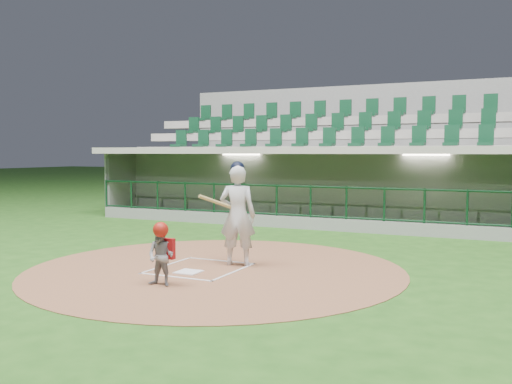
# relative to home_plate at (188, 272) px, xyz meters

# --- Properties ---
(ground) EXTENTS (120.00, 120.00, 0.00)m
(ground) POSITION_rel_home_plate_xyz_m (0.00, 0.70, -0.02)
(ground) COLOR #204E16
(ground) RESTS_ON ground
(dirt_circle) EXTENTS (7.20, 7.20, 0.01)m
(dirt_circle) POSITION_rel_home_plate_xyz_m (0.30, 0.50, -0.02)
(dirt_circle) COLOR brown
(dirt_circle) RESTS_ON ground
(home_plate) EXTENTS (0.43, 0.43, 0.02)m
(home_plate) POSITION_rel_home_plate_xyz_m (0.00, 0.00, 0.00)
(home_plate) COLOR white
(home_plate) RESTS_ON dirt_circle
(batter_box_chalk) EXTENTS (1.55, 1.80, 0.01)m
(batter_box_chalk) POSITION_rel_home_plate_xyz_m (0.00, 0.40, -0.00)
(batter_box_chalk) COLOR silver
(batter_box_chalk) RESTS_ON ground
(dugout_structure) EXTENTS (16.40, 3.70, 3.00)m
(dugout_structure) POSITION_rel_home_plate_xyz_m (0.13, 8.52, 0.94)
(dugout_structure) COLOR slate
(dugout_structure) RESTS_ON ground
(seating_deck) EXTENTS (17.00, 6.72, 5.15)m
(seating_deck) POSITION_rel_home_plate_xyz_m (0.00, 11.61, 1.40)
(seating_deck) COLOR gray
(seating_deck) RESTS_ON ground
(batter) EXTENTS (0.95, 0.96, 2.06)m
(batter) POSITION_rel_home_plate_xyz_m (0.51, 1.01, 1.01)
(batter) COLOR silver
(batter) RESTS_ON dirt_circle
(catcher) EXTENTS (0.50, 0.40, 1.08)m
(catcher) POSITION_rel_home_plate_xyz_m (0.15, -1.08, 0.53)
(catcher) COLOR gray
(catcher) RESTS_ON dirt_circle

